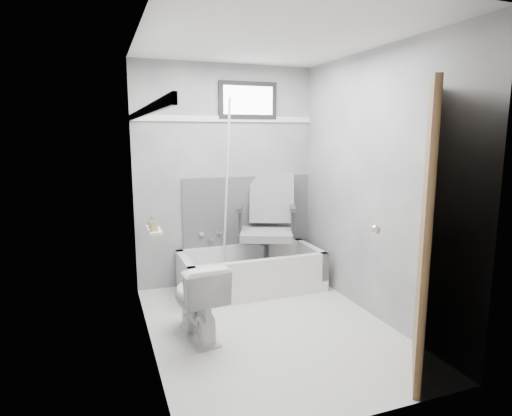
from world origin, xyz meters
name	(u,v)px	position (x,y,z in m)	size (l,w,h in m)	color
floor	(270,328)	(0.00, 0.00, 0.00)	(2.60, 2.60, 0.00)	white
ceiling	(272,37)	(0.00, 0.00, 2.40)	(2.60, 2.60, 0.00)	silver
wall_back	(226,176)	(0.00, 1.30, 1.20)	(2.00, 0.02, 2.40)	slate
wall_front	(361,221)	(0.00, -1.30, 1.20)	(2.00, 0.02, 2.40)	slate
wall_left	(146,197)	(-1.00, 0.00, 1.20)	(0.02, 2.60, 2.40)	slate
wall_right	(373,186)	(1.00, 0.00, 1.20)	(0.02, 2.60, 2.40)	slate
bathtub	(251,271)	(0.16, 0.93, 0.21)	(1.50, 0.70, 0.42)	silver
office_chair	(266,226)	(0.34, 0.96, 0.68)	(0.64, 0.64, 1.12)	slate
toilet	(197,299)	(-0.62, 0.06, 0.32)	(0.37, 0.66, 0.65)	white
door	(491,240)	(0.98, -1.28, 1.00)	(0.78, 0.78, 2.00)	brown
window	(248,100)	(0.25, 1.29, 2.02)	(0.66, 0.04, 0.40)	black
backerboard	(248,211)	(0.25, 1.29, 0.80)	(1.50, 0.02, 0.78)	#4C4C4F
trim_back	(226,119)	(0.00, 1.29, 1.82)	(2.00, 0.02, 0.06)	white
trim_left	(144,112)	(-0.99, 0.00, 1.82)	(0.02, 2.60, 0.06)	white
pole	(226,193)	(-0.07, 1.06, 1.05)	(0.02, 0.02, 1.95)	silver
shelf	(154,230)	(-0.93, 0.20, 0.90)	(0.10, 0.32, 0.03)	silver
soap_bottle_a	(154,224)	(-0.94, 0.12, 0.97)	(0.05, 0.05, 0.12)	tan
soap_bottle_b	(151,222)	(-0.94, 0.26, 0.96)	(0.07, 0.07, 0.09)	slate
faucet	(210,236)	(-0.20, 1.27, 0.55)	(0.26, 0.10, 0.16)	silver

